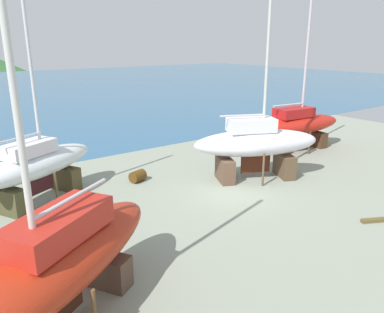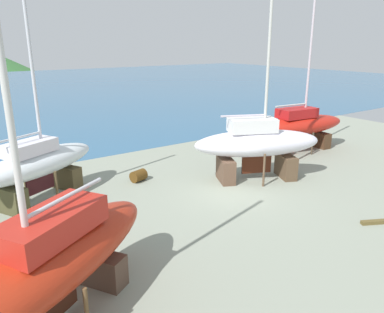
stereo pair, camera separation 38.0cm
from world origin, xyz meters
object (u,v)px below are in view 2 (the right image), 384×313
object	(u,v)px
sailboat_small_center	(46,265)
sailboat_large_starboard	(257,144)
sailboat_mid_port	(37,164)
sailboat_far_slipway	(300,125)
barrel_ochre	(139,176)

from	to	relation	value
sailboat_small_center	sailboat_large_starboard	world-z (taller)	sailboat_small_center
sailboat_mid_port	sailboat_far_slipway	bearing A→B (deg)	-31.80
sailboat_far_slipway	sailboat_mid_port	bearing A→B (deg)	-178.18
barrel_ochre	sailboat_large_starboard	bearing A→B (deg)	-32.11
sailboat_small_center	sailboat_mid_port	xyz separation A→B (m)	(1.98, 9.08, -0.06)
sailboat_small_center	sailboat_large_starboard	distance (m)	13.58
sailboat_small_center	barrel_ochre	size ratio (longest dim) A/B	15.09
sailboat_large_starboard	sailboat_far_slipway	world-z (taller)	sailboat_large_starboard
sailboat_small_center	barrel_ochre	xyz separation A→B (m)	(7.04, 8.61, -1.54)
sailboat_far_slipway	sailboat_small_center	bearing A→B (deg)	-151.81
sailboat_small_center	sailboat_mid_port	bearing A→B (deg)	-134.03
sailboat_small_center	sailboat_large_starboard	bearing A→B (deg)	170.51
sailboat_large_starboard	sailboat_far_slipway	size ratio (longest dim) A/B	1.05
sailboat_small_center	sailboat_far_slipway	distance (m)	20.73
sailboat_large_starboard	barrel_ochre	world-z (taller)	sailboat_large_starboard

